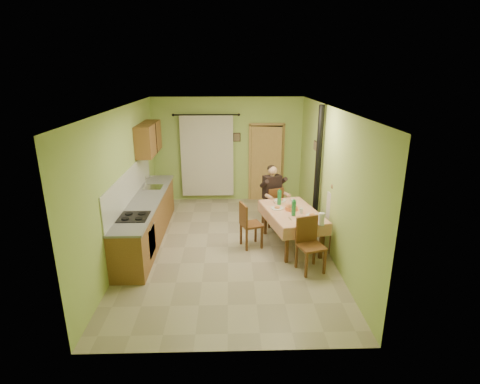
{
  "coord_description": "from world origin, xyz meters",
  "views": [
    {
      "loc": [
        0.04,
        -6.95,
        3.46
      ],
      "look_at": [
        0.25,
        0.1,
        1.15
      ],
      "focal_mm": 28.0,
      "sensor_mm": 36.0,
      "label": 1
    }
  ],
  "objects_px": {
    "chair_near": "(310,256)",
    "chair_left": "(251,233)",
    "chair_far": "(272,213)",
    "man_far": "(273,189)",
    "stove_flue": "(316,190)",
    "chair_right": "(336,236)",
    "man_right": "(337,209)",
    "dining_table": "(291,228)"
  },
  "relations": [
    {
      "from": "chair_right",
      "to": "chair_left",
      "type": "bearing_deg",
      "value": 73.46
    },
    {
      "from": "chair_right",
      "to": "stove_flue",
      "type": "xyz_separation_m",
      "value": [
        -0.26,
        0.78,
        0.74
      ]
    },
    {
      "from": "chair_far",
      "to": "chair_left",
      "type": "xyz_separation_m",
      "value": [
        -0.57,
        -1.12,
        0.0
      ]
    },
    {
      "from": "chair_left",
      "to": "stove_flue",
      "type": "bearing_deg",
      "value": 93.61
    },
    {
      "from": "chair_right",
      "to": "man_right",
      "type": "xyz_separation_m",
      "value": [
        -0.01,
        -0.0,
        0.59
      ]
    },
    {
      "from": "chair_far",
      "to": "man_far",
      "type": "xyz_separation_m",
      "value": [
        -0.0,
        0.01,
        0.59
      ]
    },
    {
      "from": "chair_near",
      "to": "stove_flue",
      "type": "height_order",
      "value": "stove_flue"
    },
    {
      "from": "chair_near",
      "to": "man_far",
      "type": "distance_m",
      "value": 2.26
    },
    {
      "from": "dining_table",
      "to": "chair_near",
      "type": "height_order",
      "value": "chair_near"
    },
    {
      "from": "man_right",
      "to": "chair_far",
      "type": "bearing_deg",
      "value": 30.18
    },
    {
      "from": "stove_flue",
      "to": "man_right",
      "type": "bearing_deg",
      "value": -72.62
    },
    {
      "from": "chair_near",
      "to": "chair_right",
      "type": "relative_size",
      "value": 1.04
    },
    {
      "from": "stove_flue",
      "to": "chair_far",
      "type": "bearing_deg",
      "value": 148.33
    },
    {
      "from": "man_far",
      "to": "stove_flue",
      "type": "xyz_separation_m",
      "value": [
        0.87,
        -0.55,
        0.15
      ]
    },
    {
      "from": "chair_near",
      "to": "man_right",
      "type": "bearing_deg",
      "value": -147.58
    },
    {
      "from": "chair_right",
      "to": "man_far",
      "type": "distance_m",
      "value": 1.84
    },
    {
      "from": "chair_far",
      "to": "man_far",
      "type": "distance_m",
      "value": 0.59
    },
    {
      "from": "chair_far",
      "to": "stove_flue",
      "type": "height_order",
      "value": "stove_flue"
    },
    {
      "from": "stove_flue",
      "to": "man_far",
      "type": "bearing_deg",
      "value": 147.94
    },
    {
      "from": "dining_table",
      "to": "stove_flue",
      "type": "xyz_separation_m",
      "value": [
        0.6,
        0.56,
        0.64
      ]
    },
    {
      "from": "chair_right",
      "to": "man_far",
      "type": "xyz_separation_m",
      "value": [
        -1.13,
        1.33,
        0.59
      ]
    },
    {
      "from": "stove_flue",
      "to": "chair_near",
      "type": "bearing_deg",
      "value": -104.99
    },
    {
      "from": "dining_table",
      "to": "stove_flue",
      "type": "height_order",
      "value": "stove_flue"
    },
    {
      "from": "chair_right",
      "to": "stove_flue",
      "type": "relative_size",
      "value": 0.34
    },
    {
      "from": "chair_right",
      "to": "chair_left",
      "type": "xyz_separation_m",
      "value": [
        -1.69,
        0.19,
        -0.0
      ]
    },
    {
      "from": "chair_far",
      "to": "stove_flue",
      "type": "xyz_separation_m",
      "value": [
        0.87,
        -0.54,
        0.74
      ]
    },
    {
      "from": "chair_right",
      "to": "man_right",
      "type": "relative_size",
      "value": 0.68
    },
    {
      "from": "chair_left",
      "to": "man_far",
      "type": "distance_m",
      "value": 1.4
    },
    {
      "from": "man_right",
      "to": "man_far",
      "type": "bearing_deg",
      "value": 30.07
    },
    {
      "from": "chair_far",
      "to": "man_far",
      "type": "height_order",
      "value": "man_far"
    },
    {
      "from": "chair_near",
      "to": "stove_flue",
      "type": "bearing_deg",
      "value": -122.65
    },
    {
      "from": "chair_left",
      "to": "stove_flue",
      "type": "relative_size",
      "value": 0.34
    },
    {
      "from": "chair_near",
      "to": "man_far",
      "type": "relative_size",
      "value": 0.71
    },
    {
      "from": "chair_far",
      "to": "chair_left",
      "type": "height_order",
      "value": "chair_left"
    },
    {
      "from": "chair_far",
      "to": "chair_left",
      "type": "distance_m",
      "value": 1.26
    },
    {
      "from": "chair_near",
      "to": "man_right",
      "type": "distance_m",
      "value": 1.2
    },
    {
      "from": "dining_table",
      "to": "chair_far",
      "type": "height_order",
      "value": "chair_far"
    },
    {
      "from": "chair_far",
      "to": "stove_flue",
      "type": "relative_size",
      "value": 0.33
    },
    {
      "from": "chair_near",
      "to": "chair_left",
      "type": "height_order",
      "value": "chair_near"
    },
    {
      "from": "man_right",
      "to": "chair_near",
      "type": "bearing_deg",
      "value": 130.08
    },
    {
      "from": "chair_near",
      "to": "man_right",
      "type": "height_order",
      "value": "man_right"
    },
    {
      "from": "dining_table",
      "to": "chair_far",
      "type": "distance_m",
      "value": 1.13
    }
  ]
}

